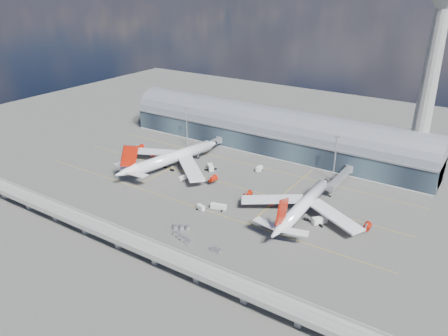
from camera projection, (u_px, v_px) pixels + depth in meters
The scene contains 20 objects.
ground at pixel (199, 196), 220.89m from camera, with size 500.00×500.00×0.00m, color #474744.
taxi_lines at pixel (223, 181), 237.81m from camera, with size 200.00×80.12×0.01m.
terminal at pixel (272, 133), 276.06m from camera, with size 200.00×30.00×28.00m.
control_tower at pixel (429, 85), 220.89m from camera, with size 19.00×19.00×103.00m.
guideway at pixel (118, 236), 176.69m from camera, with size 220.00×8.50×7.20m.
floodlight_mast_left at pixel (187, 126), 282.82m from camera, with size 3.00×0.70×25.70m.
floodlight_mast_right at pixel (335, 158), 232.29m from camera, with size 3.00×0.70×25.70m.
airliner_left at pixel (170, 158), 250.62m from camera, with size 69.16×72.83×22.31m.
airliner_right at pixel (303, 206), 199.82m from camera, with size 61.65×64.42×20.46m.
jet_bridge_left at pixel (210, 144), 274.90m from camera, with size 4.40×28.00×7.25m.
jet_bridge_right at pixel (341, 177), 229.90m from camera, with size 4.40×32.00×7.25m.
service_truck_0 at pixel (184, 178), 238.37m from camera, with size 2.72×6.17×2.47m.
service_truck_1 at pixel (201, 208), 207.15m from camera, with size 4.76×3.15×2.54m.
service_truck_2 at pixel (218, 207), 207.69m from camera, with size 7.88×3.97×2.75m.
service_truck_3 at pixel (319, 220), 195.27m from camera, with size 6.11×7.11×3.31m.
service_truck_4 at pixel (259, 169), 248.79m from camera, with size 2.83×5.18×2.91m.
service_truck_5 at pixel (211, 167), 250.21m from camera, with size 6.57×6.64×3.26m.
cargo_train_0 at pixel (181, 227), 191.37m from camera, with size 8.01×5.31×1.82m.
cargo_train_1 at pixel (182, 238), 183.51m from camera, with size 11.06×4.82×1.84m.
cargo_train_2 at pixel (216, 250), 175.46m from camera, with size 4.91×1.99×1.63m.
Camera 1 is at (119.18, -157.27, 101.10)m, focal length 35.00 mm.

